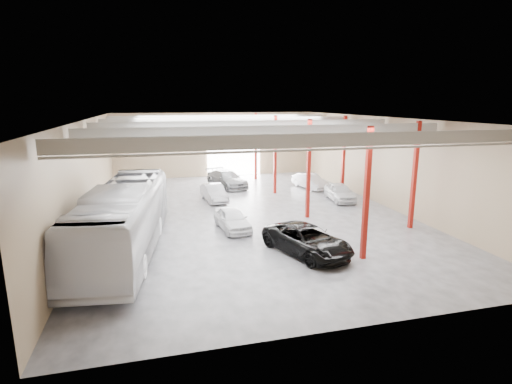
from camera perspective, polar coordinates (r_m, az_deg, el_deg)
name	(u,v)px	position (r m, az deg, el deg)	size (l,w,h in m)	color
depot_shell	(250,146)	(29.40, -0.91, 6.56)	(22.12, 32.12, 7.06)	#414045
coach_bus	(124,219)	(22.99, -18.27, -3.68)	(3.20, 13.69, 3.81)	white
black_sedan	(307,240)	(22.13, 7.30, -6.83)	(2.58, 5.60, 1.56)	black
car_row_a	(232,219)	(26.06, -3.41, -3.86)	(1.67, 4.16, 1.42)	white
car_row_b	(214,193)	(33.62, -6.04, -0.11)	(1.48, 4.25, 1.40)	#B8B8BD
car_row_c	(227,179)	(38.94, -4.18, 1.86)	(2.25, 5.54, 1.61)	gray
car_right_near	(310,181)	(38.69, 7.73, 1.57)	(1.51, 4.32, 1.42)	silver
car_right_far	(340,192)	(34.29, 11.90, -0.01)	(1.73, 4.29, 1.46)	silver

